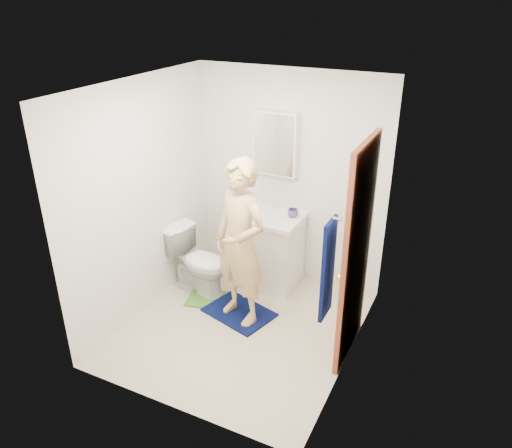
{
  "coord_description": "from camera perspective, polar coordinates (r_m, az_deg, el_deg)",
  "views": [
    {
      "loc": [
        1.93,
        -3.65,
        3.14
      ],
      "look_at": [
        0.04,
        0.25,
        1.06
      ],
      "focal_mm": 35.0,
      "sensor_mm": 36.0,
      "label": 1
    }
  ],
  "objects": [
    {
      "name": "vanity_cabinet",
      "position": [
        5.71,
        1.17,
        -3.01
      ],
      "size": [
        0.75,
        0.55,
        0.8
      ],
      "primitive_type": "cube",
      "color": "white",
      "rests_on": "floor"
    },
    {
      "name": "toothbrush_cup",
      "position": [
        5.45,
        4.23,
        1.25
      ],
      "size": [
        0.14,
        0.14,
        0.09
      ],
      "primitive_type": "imported",
      "rotation": [
        0.0,
        0.0,
        -0.27
      ],
      "color": "#5C3F8B",
      "rests_on": "countertop"
    },
    {
      "name": "wall_right",
      "position": [
        4.21,
        11.65,
        -2.36
      ],
      "size": [
        0.02,
        2.4,
        2.4
      ],
      "primitive_type": "cube",
      "color": "silver",
      "rests_on": "ground"
    },
    {
      "name": "wall_front",
      "position": [
        3.67,
        -10.72,
        -6.82
      ],
      "size": [
        2.2,
        0.02,
        2.4
      ],
      "primitive_type": "cube",
      "color": "silver",
      "rests_on": "ground"
    },
    {
      "name": "wall_left",
      "position": [
        5.13,
        -12.93,
        2.75
      ],
      "size": [
        0.02,
        2.4,
        2.4
      ],
      "primitive_type": "cube",
      "color": "silver",
      "rests_on": "ground"
    },
    {
      "name": "wall_back",
      "position": [
        5.58,
        3.92,
        5.22
      ],
      "size": [
        2.2,
        0.02,
        2.4
      ],
      "primitive_type": "cube",
      "color": "silver",
      "rests_on": "ground"
    },
    {
      "name": "towel",
      "position": [
        3.72,
        8.21,
        -5.17
      ],
      "size": [
        0.03,
        0.24,
        0.8
      ],
      "primitive_type": "cube",
      "color": "#071042",
      "rests_on": "wall_right"
    },
    {
      "name": "toilet",
      "position": [
        5.59,
        -6.61,
        -4.22
      ],
      "size": [
        0.8,
        0.56,
        0.74
      ],
      "primitive_type": "imported",
      "rotation": [
        0.0,
        0.0,
        1.35
      ],
      "color": "white",
      "rests_on": "floor"
    },
    {
      "name": "door",
      "position": [
        4.43,
        11.41,
        -3.42
      ],
      "size": [
        0.05,
        0.8,
        2.05
      ],
      "primitive_type": "cube",
      "color": "#A74D2E",
      "rests_on": "ground"
    },
    {
      "name": "door_knob",
      "position": [
        4.21,
        9.62,
        -6.13
      ],
      "size": [
        0.07,
        0.07,
        0.07
      ],
      "primitive_type": "sphere",
      "color": "gold",
      "rests_on": "door"
    },
    {
      "name": "bath_mat",
      "position": [
        5.37,
        -1.93,
        -10.05
      ],
      "size": [
        0.79,
        0.66,
        0.02
      ],
      "primitive_type": "cube",
      "rotation": [
        0.0,
        0.0,
        -0.28
      ],
      "color": "#071042",
      "rests_on": "floor"
    },
    {
      "name": "floor",
      "position": [
        5.19,
        -1.67,
        -11.72
      ],
      "size": [
        2.2,
        2.4,
        0.02
      ],
      "primitive_type": "cube",
      "color": "beige",
      "rests_on": "ground"
    },
    {
      "name": "medicine_cabinet",
      "position": [
        5.44,
        2.29,
        9.19
      ],
      "size": [
        0.5,
        0.12,
        0.7
      ],
      "primitive_type": "cube",
      "color": "white",
      "rests_on": "wall_back"
    },
    {
      "name": "mirror_panel",
      "position": [
        5.39,
        2.02,
        9.02
      ],
      "size": [
        0.46,
        0.01,
        0.66
      ],
      "primitive_type": "cube",
      "color": "white",
      "rests_on": "wall_back"
    },
    {
      "name": "towel_hook",
      "position": [
        3.52,
        9.25,
        0.58
      ],
      "size": [
        0.06,
        0.02,
        0.02
      ],
      "primitive_type": "cylinder",
      "rotation": [
        0.0,
        1.57,
        0.0
      ],
      "color": "silver",
      "rests_on": "wall_right"
    },
    {
      "name": "man",
      "position": [
        4.84,
        -1.81,
        -2.23
      ],
      "size": [
        0.72,
        0.59,
        1.71
      ],
      "primitive_type": "imported",
      "rotation": [
        0.0,
        0.0,
        -0.34
      ],
      "color": "tan",
      "rests_on": "bath_mat"
    },
    {
      "name": "sink_basin",
      "position": [
        5.52,
        1.21,
        1.0
      ],
      "size": [
        0.4,
        0.4,
        0.03
      ],
      "primitive_type": "cylinder",
      "color": "white",
      "rests_on": "countertop"
    },
    {
      "name": "ceiling",
      "position": [
        4.19,
        -2.11,
        15.6
      ],
      "size": [
        2.2,
        2.4,
        0.02
      ],
      "primitive_type": "cube",
      "color": "white",
      "rests_on": "ground"
    },
    {
      "name": "countertop",
      "position": [
        5.52,
        1.21,
        0.86
      ],
      "size": [
        0.79,
        0.59,
        0.05
      ],
      "primitive_type": "cube",
      "color": "white",
      "rests_on": "vanity_cabinet"
    },
    {
      "name": "soap_dispenser",
      "position": [
        5.53,
        -1.21,
        2.18
      ],
      "size": [
        0.08,
        0.09,
        0.18
      ],
      "primitive_type": "imported",
      "rotation": [
        0.0,
        0.0,
        -0.05
      ],
      "color": "#BD6158",
      "rests_on": "countertop"
    },
    {
      "name": "green_rug",
      "position": [
        5.6,
        -5.65,
        -8.5
      ],
      "size": [
        0.49,
        0.45,
        0.02
      ],
      "primitive_type": "cube",
      "rotation": [
        0.0,
        0.0,
        0.25
      ],
      "color": "#4C8E2F",
      "rests_on": "floor"
    },
    {
      "name": "faucet",
      "position": [
        5.64,
        1.98,
        2.33
      ],
      "size": [
        0.03,
        0.03,
        0.12
      ],
      "primitive_type": "cylinder",
      "color": "silver",
      "rests_on": "countertop"
    }
  ]
}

